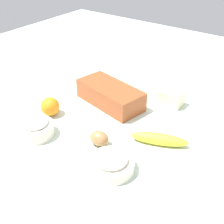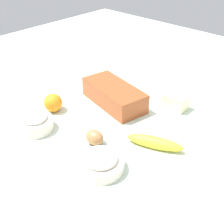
% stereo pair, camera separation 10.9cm
% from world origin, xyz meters
% --- Properties ---
extents(ground_plane, '(2.40, 2.40, 0.02)m').
position_xyz_m(ground_plane, '(0.00, 0.00, -0.01)').
color(ground_plane, silver).
extents(loaf_pan, '(0.30, 0.18, 0.08)m').
position_xyz_m(loaf_pan, '(-0.08, 0.10, 0.04)').
color(loaf_pan, '#9E4723').
rests_on(loaf_pan, ground_plane).
extents(flour_bowl, '(0.14, 0.14, 0.06)m').
position_xyz_m(flour_bowl, '(0.15, -0.21, 0.03)').
color(flour_bowl, silver).
rests_on(flour_bowl, ground_plane).
extents(sugar_bowl, '(0.13, 0.13, 0.07)m').
position_xyz_m(sugar_bowl, '(-0.16, -0.22, 0.03)').
color(sugar_bowl, silver).
rests_on(sugar_bowl, ground_plane).
extents(banana, '(0.19, 0.11, 0.04)m').
position_xyz_m(banana, '(0.21, -0.02, 0.02)').
color(banana, yellow).
rests_on(banana, ground_plane).
extents(orange_fruit, '(0.07, 0.07, 0.07)m').
position_xyz_m(orange_fruit, '(-0.22, -0.10, 0.04)').
color(orange_fruit, orange).
rests_on(orange_fruit, ground_plane).
extents(butter_block, '(0.09, 0.07, 0.06)m').
position_xyz_m(butter_block, '(0.12, 0.24, 0.03)').
color(butter_block, '#F4EDB2').
rests_on(butter_block, ground_plane).
extents(egg_near_butter, '(0.07, 0.06, 0.05)m').
position_xyz_m(egg_near_butter, '(0.05, -0.14, 0.03)').
color(egg_near_butter, '#A97144').
rests_on(egg_near_butter, ground_plane).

